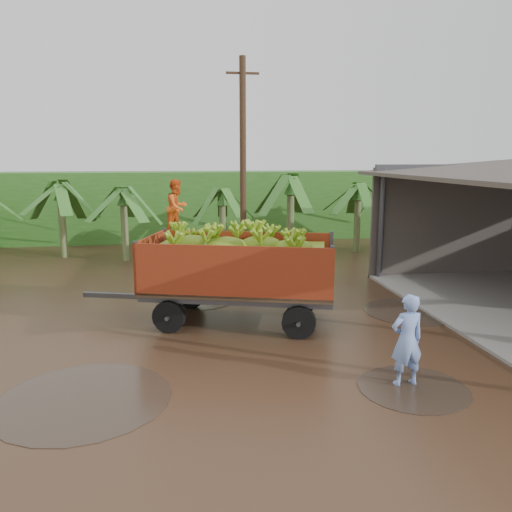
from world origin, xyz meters
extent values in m
plane|color=black|center=(0.00, 0.00, 0.00)|extent=(100.00, 100.00, 0.00)
cube|color=#2D661E|center=(-2.00, 16.00, 1.80)|extent=(22.00, 3.00, 3.60)
cube|color=#47474C|center=(-3.62, 2.58, 0.60)|extent=(1.92, 0.68, 0.13)
imported|color=#E1591A|center=(-1.91, 2.35, 3.04)|extent=(0.90, 0.92, 1.50)
imported|color=#7E9DE6|center=(2.39, -2.64, 0.92)|extent=(0.71, 0.50, 1.83)
cylinder|color=#47301E|center=(0.54, 7.50, 3.96)|extent=(0.24, 0.24, 7.91)
cube|color=#47301E|center=(0.54, 7.50, 7.32)|extent=(1.20, 0.08, 0.08)
camera|label=1|loc=(-1.86, -11.16, 4.37)|focal=35.00mm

